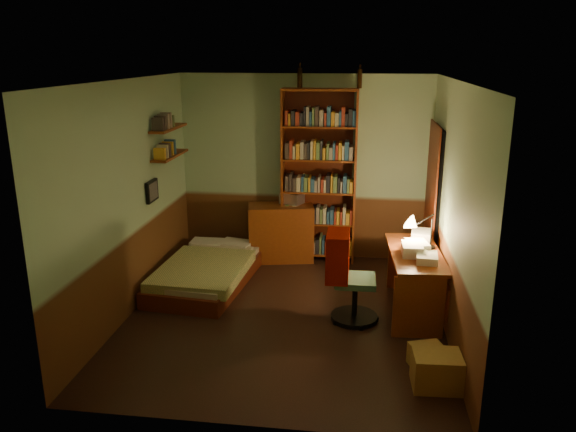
# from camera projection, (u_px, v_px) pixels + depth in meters

# --- Properties ---
(floor) EXTENTS (3.50, 4.00, 0.02)m
(floor) POSITION_uv_depth(u_px,v_px,m) (285.00, 315.00, 6.39)
(floor) COLOR black
(floor) RESTS_ON ground
(ceiling) EXTENTS (3.50, 4.00, 0.02)m
(ceiling) POSITION_uv_depth(u_px,v_px,m) (285.00, 79.00, 5.66)
(ceiling) COLOR silver
(ceiling) RESTS_ON wall_back
(wall_back) EXTENTS (3.50, 0.02, 2.60)m
(wall_back) POSITION_uv_depth(u_px,v_px,m) (304.00, 168.00, 7.94)
(wall_back) COLOR #90B38A
(wall_back) RESTS_ON ground
(wall_left) EXTENTS (0.02, 4.00, 2.60)m
(wall_left) POSITION_uv_depth(u_px,v_px,m) (129.00, 199.00, 6.25)
(wall_left) COLOR #90B38A
(wall_left) RESTS_ON ground
(wall_right) EXTENTS (0.02, 4.00, 2.60)m
(wall_right) POSITION_uv_depth(u_px,v_px,m) (453.00, 211.00, 5.80)
(wall_right) COLOR #90B38A
(wall_right) RESTS_ON ground
(wall_front) EXTENTS (3.50, 0.02, 2.60)m
(wall_front) POSITION_uv_depth(u_px,v_px,m) (247.00, 276.00, 4.11)
(wall_front) COLOR #90B38A
(wall_front) RESTS_ON ground
(doorway) EXTENTS (0.06, 0.90, 2.00)m
(doorway) POSITION_uv_depth(u_px,v_px,m) (433.00, 206.00, 7.13)
(doorway) COLOR black
(doorway) RESTS_ON ground
(door_trim) EXTENTS (0.02, 0.98, 2.08)m
(door_trim) POSITION_uv_depth(u_px,v_px,m) (430.00, 205.00, 7.13)
(door_trim) COLOR #4A190B
(door_trim) RESTS_ON ground
(bed) EXTENTS (1.16, 1.91, 0.54)m
(bed) POSITION_uv_depth(u_px,v_px,m) (207.00, 264.00, 7.18)
(bed) COLOR olive
(bed) RESTS_ON ground
(dresser) EXTENTS (0.98, 0.62, 0.81)m
(dresser) POSITION_uv_depth(u_px,v_px,m) (281.00, 232.00, 7.99)
(dresser) COLOR maroon
(dresser) RESTS_ON ground
(mini_stereo) EXTENTS (0.36, 0.32, 0.16)m
(mini_stereo) POSITION_uv_depth(u_px,v_px,m) (292.00, 198.00, 7.96)
(mini_stereo) COLOR #B2B2B7
(mini_stereo) RESTS_ON dresser
(bookshelf) EXTENTS (1.04, 0.34, 2.41)m
(bookshelf) POSITION_uv_depth(u_px,v_px,m) (319.00, 177.00, 7.78)
(bookshelf) COLOR maroon
(bookshelf) RESTS_ON ground
(bottle_left) EXTENTS (0.08, 0.08, 0.26)m
(bottle_left) POSITION_uv_depth(u_px,v_px,m) (300.00, 78.00, 7.55)
(bottle_left) COLOR black
(bottle_left) RESTS_ON bookshelf
(bottle_right) EXTENTS (0.07, 0.07, 0.25)m
(bottle_right) POSITION_uv_depth(u_px,v_px,m) (360.00, 79.00, 7.45)
(bottle_right) COLOR black
(bottle_right) RESTS_ON bookshelf
(desk) EXTENTS (0.64, 1.37, 0.72)m
(desk) POSITION_uv_depth(u_px,v_px,m) (414.00, 281.00, 6.40)
(desk) COLOR maroon
(desk) RESTS_ON ground
(paper_stack) EXTENTS (0.28, 0.34, 0.12)m
(paper_stack) POSITION_uv_depth(u_px,v_px,m) (417.00, 247.00, 6.28)
(paper_stack) COLOR silver
(paper_stack) RESTS_ON desk
(desk_lamp) EXTENTS (0.20, 0.20, 0.60)m
(desk_lamp) POSITION_uv_depth(u_px,v_px,m) (432.00, 223.00, 6.35)
(desk_lamp) COLOR black
(desk_lamp) RESTS_ON desk
(office_chair) EXTENTS (0.46, 0.40, 0.90)m
(office_chair) POSITION_uv_depth(u_px,v_px,m) (355.00, 282.00, 6.15)
(office_chair) COLOR #3A644C
(office_chair) RESTS_ON ground
(red_jacket) EXTENTS (0.35, 0.49, 0.53)m
(red_jacket) POSITION_uv_depth(u_px,v_px,m) (364.00, 217.00, 6.03)
(red_jacket) COLOR #990F00
(red_jacket) RESTS_ON office_chair
(wall_shelf_lower) EXTENTS (0.20, 0.90, 0.03)m
(wall_shelf_lower) POSITION_uv_depth(u_px,v_px,m) (170.00, 155.00, 7.19)
(wall_shelf_lower) COLOR maroon
(wall_shelf_lower) RESTS_ON wall_left
(wall_shelf_upper) EXTENTS (0.20, 0.90, 0.03)m
(wall_shelf_upper) POSITION_uv_depth(u_px,v_px,m) (169.00, 128.00, 7.10)
(wall_shelf_upper) COLOR maroon
(wall_shelf_upper) RESTS_ON wall_left
(framed_picture) EXTENTS (0.04, 0.32, 0.26)m
(framed_picture) POSITION_uv_depth(u_px,v_px,m) (152.00, 191.00, 6.83)
(framed_picture) COLOR black
(framed_picture) RESTS_ON wall_left
(cardboard_box_a) EXTENTS (0.44, 0.36, 0.32)m
(cardboard_box_a) POSITION_uv_depth(u_px,v_px,m) (437.00, 371.00, 4.98)
(cardboard_box_a) COLOR olive
(cardboard_box_a) RESTS_ON ground
(cardboard_box_b) EXTENTS (0.37, 0.34, 0.22)m
(cardboard_box_b) POSITION_uv_depth(u_px,v_px,m) (427.00, 356.00, 5.31)
(cardboard_box_b) COLOR olive
(cardboard_box_b) RESTS_ON ground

